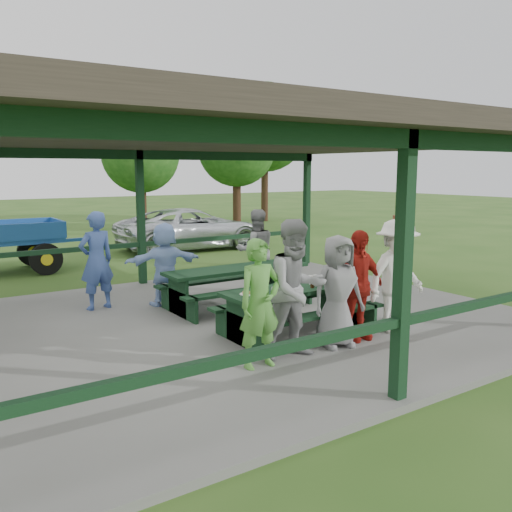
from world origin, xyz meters
TOP-DOWN VIEW (x-y plane):
  - ground at (0.00, 0.00)m, footprint 90.00×90.00m
  - concrete_slab at (0.00, 0.00)m, footprint 10.00×8.00m
  - pavilion_structure at (0.00, 0.00)m, footprint 10.60×8.60m
  - picnic_table_near at (0.56, -1.20)m, footprint 2.47×1.39m
  - picnic_table_far at (0.70, 0.80)m, footprint 2.83×1.39m
  - table_setting at (0.76, -1.17)m, footprint 2.35×0.45m
  - contestant_green at (-0.75, -2.10)m, footprint 0.63×0.42m
  - contestant_grey_left at (-0.13, -2.08)m, footprint 0.97×0.78m
  - contestant_grey_mid at (0.67, -2.03)m, footprint 0.89×0.66m
  - contestant_red at (1.13, -1.95)m, footprint 1.00×0.44m
  - contestant_white_fedora at (1.94, -2.01)m, footprint 1.19×0.70m
  - spectator_lblue at (-0.40, 1.67)m, footprint 1.53×0.65m
  - spectator_blue at (-1.58, 2.06)m, footprint 0.73×0.54m
  - spectator_grey at (1.73, 1.71)m, footprint 1.02×0.90m
  - pickup_truck at (3.68, 8.55)m, footprint 5.05×2.39m
  - tree_mid at (3.75, 13.03)m, footprint 3.10×3.10m
  - tree_right at (8.07, 12.73)m, footprint 3.40×3.40m
  - tree_far_right at (11.51, 15.54)m, footprint 4.51×4.51m

SIDE VIEW (x-z plane):
  - ground at x=0.00m, z-range 0.00..0.00m
  - concrete_slab at x=0.00m, z-range 0.00..0.10m
  - picnic_table_near at x=0.56m, z-range 0.20..0.95m
  - picnic_table_far at x=0.70m, z-range 0.21..0.96m
  - pickup_truck at x=3.68m, z-range 0.00..1.39m
  - table_setting at x=0.76m, z-range 0.83..0.93m
  - spectator_lblue at x=-0.40m, z-range 0.10..1.70m
  - contestant_grey_mid at x=0.67m, z-range 0.10..1.75m
  - contestant_red at x=1.13m, z-range 0.10..1.79m
  - contestant_green at x=-0.75m, z-range 0.10..1.81m
  - spectator_grey at x=1.73m, z-range 0.10..1.85m
  - contestant_white_fedora at x=1.94m, z-range 0.08..1.95m
  - spectator_blue at x=-1.58m, z-range 0.10..1.93m
  - contestant_grey_left at x=-0.13m, z-range 0.10..2.03m
  - pavilion_structure at x=0.00m, z-range 1.55..4.79m
  - tree_mid at x=3.75m, z-range 0.85..5.69m
  - tree_right at x=8.07m, z-range 0.94..6.25m
  - tree_far_right at x=11.51m, z-range 1.25..8.31m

